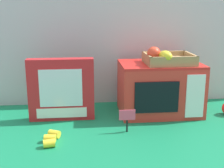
# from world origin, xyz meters

# --- Properties ---
(ground_plane) EXTENTS (1.70, 1.70, 0.00)m
(ground_plane) POSITION_xyz_m (0.00, 0.00, 0.00)
(ground_plane) COLOR #147A4C
(ground_plane) RESTS_ON ground
(display_back_panel) EXTENTS (1.61, 0.03, 0.56)m
(display_back_panel) POSITION_xyz_m (0.00, 0.27, 0.28)
(display_back_panel) COLOR #B7BABF
(display_back_panel) RESTS_ON ground
(toy_microwave) EXTENTS (0.40, 0.27, 0.26)m
(toy_microwave) POSITION_xyz_m (0.13, 0.06, 0.13)
(toy_microwave) COLOR red
(toy_microwave) RESTS_ON ground
(food_groups_crate) EXTENTS (0.23, 0.21, 0.09)m
(food_groups_crate) POSITION_xyz_m (0.15, 0.03, 0.28)
(food_groups_crate) COLOR #A37F51
(food_groups_crate) RESTS_ON toy_microwave
(cookie_set_box) EXTENTS (0.31, 0.06, 0.29)m
(cookie_set_box) POSITION_xyz_m (-0.35, 0.02, 0.15)
(cookie_set_box) COLOR red
(cookie_set_box) RESTS_ON ground
(price_sign) EXTENTS (0.07, 0.01, 0.10)m
(price_sign) POSITION_xyz_m (-0.07, -0.17, 0.07)
(price_sign) COLOR black
(price_sign) RESTS_ON ground
(loose_toy_banana) EXTENTS (0.07, 0.13, 0.03)m
(loose_toy_banana) POSITION_xyz_m (-0.38, -0.24, 0.02)
(loose_toy_banana) COLOR yellow
(loose_toy_banana) RESTS_ON ground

